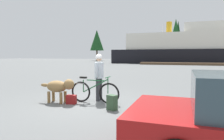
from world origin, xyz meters
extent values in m
plane|color=#595B5B|center=(0.00, 0.00, 0.00)|extent=(160.00, 160.00, 0.00)
torus|color=black|center=(0.65, 0.22, 0.36)|extent=(0.72, 0.06, 0.72)
torus|color=black|center=(-0.40, 0.22, 0.36)|extent=(0.72, 0.06, 0.72)
cube|color=#19592D|center=(0.18, 0.22, 0.78)|extent=(0.67, 0.03, 0.03)
cube|color=#19592D|center=(0.16, 0.22, 0.59)|extent=(0.90, 0.03, 0.49)
cylinder|color=#19592D|center=(-0.30, 0.22, 0.57)|extent=(0.03, 0.03, 0.42)
cylinder|color=#19592D|center=(0.61, 0.22, 0.62)|extent=(0.03, 0.03, 0.52)
cube|color=black|center=(-0.30, 0.22, 0.86)|extent=(0.24, 0.10, 0.06)
cylinder|color=#19592D|center=(0.61, 0.22, 0.90)|extent=(0.03, 0.44, 0.03)
cube|color=slate|center=(-0.42, 0.22, 0.66)|extent=(0.36, 0.14, 0.02)
cylinder|color=#333338|center=(0.10, 0.77, 0.40)|extent=(0.14, 0.14, 0.80)
cylinder|color=#333338|center=(0.10, 0.55, 0.40)|extent=(0.14, 0.14, 0.80)
cylinder|color=silver|center=(0.10, 0.66, 1.08)|extent=(0.32, 0.32, 0.57)
cylinder|color=silver|center=(0.10, 0.88, 1.12)|extent=(0.09, 0.09, 0.50)
cylinder|color=silver|center=(0.10, 0.44, 1.12)|extent=(0.09, 0.09, 0.50)
sphere|color=tan|center=(0.10, 0.66, 1.52)|extent=(0.22, 0.22, 0.22)
sphere|color=white|center=(0.10, 0.66, 1.55)|extent=(0.23, 0.23, 0.23)
ellipsoid|color=olive|center=(-1.13, -0.12, 0.56)|extent=(0.75, 0.46, 0.40)
sphere|color=olive|center=(-0.65, -0.12, 0.65)|extent=(0.35, 0.35, 0.35)
ellipsoid|color=olive|center=(-1.63, -0.12, 0.58)|extent=(0.32, 0.12, 0.12)
cylinder|color=olive|center=(-0.89, 0.01, 0.19)|extent=(0.10, 0.10, 0.38)
cylinder|color=olive|center=(-0.89, -0.25, 0.19)|extent=(0.10, 0.10, 0.38)
cylinder|color=olive|center=(-1.37, 0.01, 0.19)|extent=(0.10, 0.10, 0.38)
cylinder|color=olive|center=(-1.37, -0.25, 0.19)|extent=(0.10, 0.10, 0.38)
cube|color=#334C33|center=(0.97, -0.40, 0.22)|extent=(0.34, 0.29, 0.45)
cube|color=maroon|center=(-0.56, -0.14, 0.15)|extent=(0.34, 0.23, 0.30)
cylinder|color=black|center=(2.90, -1.83, 0.32)|extent=(0.64, 0.22, 0.64)
cube|color=brown|center=(5.33, 30.34, 0.20)|extent=(19.20, 2.42, 0.40)
cube|color=black|center=(3.44, 36.94, 1.38)|extent=(28.80, 8.26, 2.75)
cube|color=silver|center=(3.44, 36.94, 4.35)|extent=(23.04, 6.94, 3.20)
cube|color=silver|center=(6.32, 36.94, 6.85)|extent=(6.91, 4.96, 1.80)
cylinder|color=#BF8C19|center=(-0.02, 36.94, 7.15)|extent=(1.10, 1.10, 2.40)
ellipsoid|color=navy|center=(-1.18, 35.88, 0.45)|extent=(8.08, 2.26, 0.90)
cylinder|color=#B2B2B7|center=(-1.18, 35.88, 4.27)|extent=(0.14, 0.14, 6.74)
cylinder|color=#B2B2B7|center=(-2.39, 35.88, 2.10)|extent=(3.64, 0.10, 0.10)
cylinder|color=#4C331E|center=(-21.91, 50.50, 1.55)|extent=(0.42, 0.42, 3.10)
cone|color=#19471E|center=(-21.91, 50.50, 6.17)|extent=(4.13, 4.13, 6.14)
cylinder|color=#4C331E|center=(0.72, 51.93, 1.68)|extent=(0.38, 0.38, 3.35)
cone|color=#19471E|center=(0.72, 51.93, 7.41)|extent=(3.56, 3.56, 8.12)
cylinder|color=#4C331E|center=(10.98, 49.90, 1.17)|extent=(0.35, 0.35, 2.34)
cone|color=#143819|center=(10.98, 49.90, 5.56)|extent=(4.22, 4.22, 6.44)
cylinder|color=#4C331E|center=(1.18, 56.61, 1.07)|extent=(0.40, 0.40, 2.14)
cone|color=#143819|center=(1.18, 56.61, 6.92)|extent=(3.23, 3.23, 9.55)
camera|label=1|loc=(2.94, -5.96, 1.62)|focal=32.50mm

